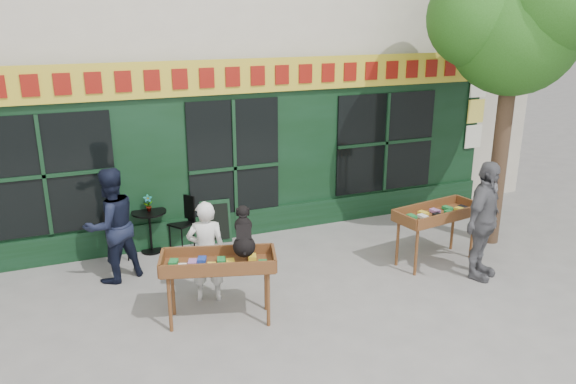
# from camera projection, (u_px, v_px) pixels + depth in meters

# --- Properties ---
(ground) EXTENTS (80.00, 80.00, 0.00)m
(ground) POSITION_uv_depth(u_px,v_px,m) (282.00, 289.00, 8.63)
(ground) COLOR slate
(ground) RESTS_ON ground
(street_tree) EXTENTS (3.05, 2.90, 5.60)m
(street_tree) POSITION_uv_depth(u_px,v_px,m) (516.00, 10.00, 9.26)
(street_tree) COLOR #382619
(street_tree) RESTS_ON ground
(book_cart_center) EXTENTS (1.61, 1.01, 0.99)m
(book_cart_center) POSITION_uv_depth(u_px,v_px,m) (218.00, 266.00, 7.52)
(book_cart_center) COLOR brown
(book_cart_center) RESTS_ON ground
(dog) EXTENTS (0.49, 0.67, 0.60)m
(dog) POSITION_uv_depth(u_px,v_px,m) (244.00, 231.00, 7.46)
(dog) COLOR black
(dog) RESTS_ON book_cart_center
(woman) EXTENTS (0.64, 0.51, 1.53)m
(woman) POSITION_uv_depth(u_px,v_px,m) (206.00, 251.00, 8.11)
(woman) COLOR silver
(woman) RESTS_ON ground
(book_cart_right) EXTENTS (1.58, 0.85, 0.99)m
(book_cart_right) POSITION_uv_depth(u_px,v_px,m) (437.00, 216.00, 9.35)
(book_cart_right) COLOR brown
(book_cart_right) RESTS_ON ground
(man_right) EXTENTS (1.21, 0.96, 1.91)m
(man_right) POSITION_uv_depth(u_px,v_px,m) (483.00, 221.00, 8.76)
(man_right) COLOR #55555A
(man_right) RESTS_ON ground
(bistro_table) EXTENTS (0.60, 0.60, 0.76)m
(bistro_table) POSITION_uv_depth(u_px,v_px,m) (150.00, 223.00, 9.82)
(bistro_table) COLOR black
(bistro_table) RESTS_ON ground
(bistro_chair_left) EXTENTS (0.43, 0.42, 0.95)m
(bistro_chair_left) POSITION_uv_depth(u_px,v_px,m) (112.00, 228.00, 9.54)
(bistro_chair_left) COLOR black
(bistro_chair_left) RESTS_ON ground
(bistro_chair_right) EXTENTS (0.50, 0.50, 0.95)m
(bistro_chair_right) POSITION_uv_depth(u_px,v_px,m) (184.00, 217.00, 10.09)
(bistro_chair_right) COLOR black
(bistro_chair_right) RESTS_ON ground
(potted_plant) EXTENTS (0.16, 0.12, 0.30)m
(potted_plant) POSITION_uv_depth(u_px,v_px,m) (148.00, 203.00, 9.71)
(potted_plant) COLOR gray
(potted_plant) RESTS_ON bistro_table
(man_left) EXTENTS (1.09, 0.99, 1.83)m
(man_left) POSITION_uv_depth(u_px,v_px,m) (111.00, 225.00, 8.69)
(man_left) COLOR black
(man_left) RESTS_ON ground
(chalkboard) EXTENTS (0.57, 0.24, 0.79)m
(chalkboard) POSITION_uv_depth(u_px,v_px,m) (216.00, 222.00, 10.28)
(chalkboard) COLOR black
(chalkboard) RESTS_ON ground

